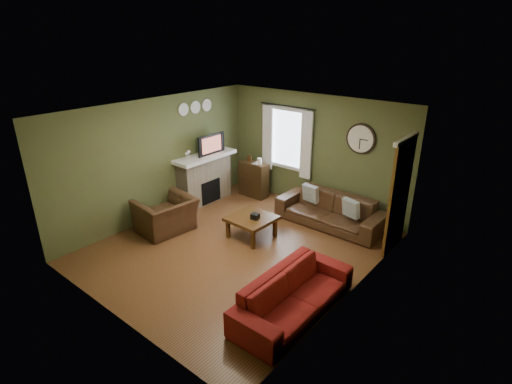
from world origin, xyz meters
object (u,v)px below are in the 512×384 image
Objects in this scene: bookshelf at (254,179)px; coffee_table at (252,227)px; sofa_brown at (330,210)px; armchair at (166,215)px; sofa_red at (294,294)px.

bookshelf is 1.05× the size of coffee_table.
sofa_brown is 2.07× the size of armchair.
sofa_red is at bearing 88.60° from armchair.
coffee_table is at bearing 127.01° from armchair.
coffee_table is (-0.93, -1.47, -0.11)m from sofa_brown.
armchair is at bearing 82.60° from sofa_red.
bookshelf is 4.47m from sofa_red.
sofa_brown is at bearing 140.20° from armchair.
bookshelf reaches higher than sofa_brown.
bookshelf reaches higher than coffee_table.
sofa_red is at bearing -70.26° from sofa_brown.
coffee_table is at bearing -51.41° from bookshelf.
sofa_brown is 3.01m from sofa_red.
sofa_brown is (2.27, -0.20, -0.10)m from bookshelf.
sofa_red is at bearing -34.99° from coffee_table.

